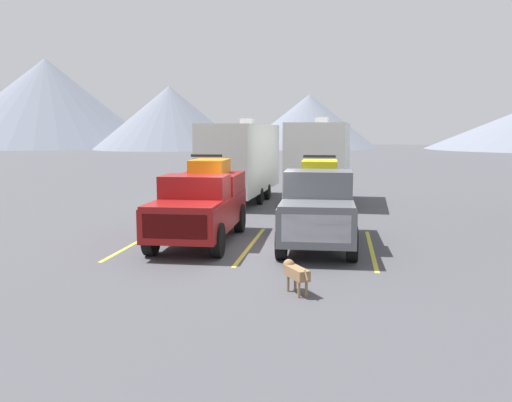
{
  "coord_description": "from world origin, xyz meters",
  "views": [
    {
      "loc": [
        2.6,
        -15.4,
        3.4
      ],
      "look_at": [
        0.0,
        1.54,
        1.2
      ],
      "focal_mm": 38.84,
      "sensor_mm": 36.0,
      "label": 1
    }
  ],
  "objects_px": {
    "pickup_truck_b": "(318,203)",
    "camper_trailer_a": "(242,158)",
    "pickup_truck_a": "(201,202)",
    "dog": "(295,272)",
    "camper_trailer_b": "(320,158)"
  },
  "relations": [
    {
      "from": "pickup_truck_b",
      "to": "camper_trailer_a",
      "type": "distance_m",
      "value": 10.46
    },
    {
      "from": "pickup_truck_a",
      "to": "camper_trailer_b",
      "type": "xyz_separation_m",
      "value": [
        3.23,
        9.5,
        0.9
      ]
    },
    {
      "from": "camper_trailer_b",
      "to": "dog",
      "type": "distance_m",
      "value": 14.67
    },
    {
      "from": "dog",
      "to": "camper_trailer_a",
      "type": "bearing_deg",
      "value": 104.37
    },
    {
      "from": "pickup_truck_a",
      "to": "camper_trailer_b",
      "type": "distance_m",
      "value": 10.08
    },
    {
      "from": "camper_trailer_a",
      "to": "dog",
      "type": "relative_size",
      "value": 10.67
    },
    {
      "from": "pickup_truck_b",
      "to": "dog",
      "type": "bearing_deg",
      "value": -92.92
    },
    {
      "from": "pickup_truck_b",
      "to": "camper_trailer_a",
      "type": "relative_size",
      "value": 0.62
    },
    {
      "from": "camper_trailer_b",
      "to": "pickup_truck_a",
      "type": "bearing_deg",
      "value": -108.77
    },
    {
      "from": "pickup_truck_b",
      "to": "camper_trailer_a",
      "type": "xyz_separation_m",
      "value": [
        -4.05,
        9.61,
        0.86
      ]
    },
    {
      "from": "pickup_truck_a",
      "to": "camper_trailer_b",
      "type": "bearing_deg",
      "value": 71.23
    },
    {
      "from": "pickup_truck_a",
      "to": "pickup_truck_b",
      "type": "xyz_separation_m",
      "value": [
        3.57,
        0.08,
        0.03
      ]
    },
    {
      "from": "pickup_truck_a",
      "to": "pickup_truck_b",
      "type": "distance_m",
      "value": 3.57
    },
    {
      "from": "camper_trailer_a",
      "to": "pickup_truck_b",
      "type": "bearing_deg",
      "value": -67.16
    },
    {
      "from": "pickup_truck_a",
      "to": "dog",
      "type": "relative_size",
      "value": 6.49
    }
  ]
}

